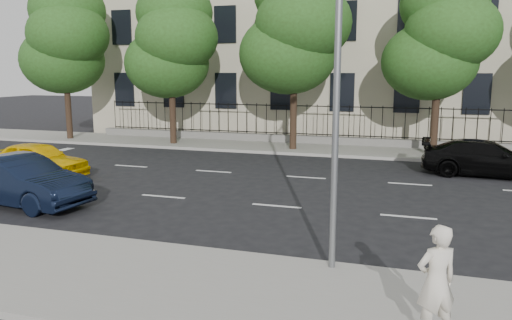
{
  "coord_description": "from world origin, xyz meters",
  "views": [
    {
      "loc": [
        3.96,
        -12.29,
        4.23
      ],
      "look_at": [
        -0.85,
        3.0,
        1.35
      ],
      "focal_mm": 35.0,
      "sensor_mm": 36.0,
      "label": 1
    }
  ],
  "objects_px": {
    "navy_sedan": "(19,181)",
    "black_sedan": "(486,158)",
    "woman_near": "(436,282)",
    "street_light": "(342,25)",
    "yellow_taxi": "(38,160)"
  },
  "relations": [
    {
      "from": "navy_sedan",
      "to": "black_sedan",
      "type": "relative_size",
      "value": 0.96
    },
    {
      "from": "navy_sedan",
      "to": "woman_near",
      "type": "height_order",
      "value": "woman_near"
    },
    {
      "from": "yellow_taxi",
      "to": "navy_sedan",
      "type": "distance_m",
      "value": 4.43
    },
    {
      "from": "navy_sedan",
      "to": "woman_near",
      "type": "xyz_separation_m",
      "value": [
        12.24,
        -4.78,
        0.26
      ]
    },
    {
      "from": "yellow_taxi",
      "to": "navy_sedan",
      "type": "xyz_separation_m",
      "value": [
        2.45,
        -3.69,
        0.08
      ]
    },
    {
      "from": "yellow_taxi",
      "to": "woman_near",
      "type": "distance_m",
      "value": 16.96
    },
    {
      "from": "street_light",
      "to": "yellow_taxi",
      "type": "bearing_deg",
      "value": 156.34
    },
    {
      "from": "navy_sedan",
      "to": "street_light",
      "type": "bearing_deg",
      "value": -93.12
    },
    {
      "from": "black_sedan",
      "to": "yellow_taxi",
      "type": "bearing_deg",
      "value": 110.88
    },
    {
      "from": "street_light",
      "to": "woman_near",
      "type": "bearing_deg",
      "value": -55.98
    },
    {
      "from": "yellow_taxi",
      "to": "navy_sedan",
      "type": "height_order",
      "value": "navy_sedan"
    },
    {
      "from": "street_light",
      "to": "black_sedan",
      "type": "height_order",
      "value": "street_light"
    },
    {
      "from": "street_light",
      "to": "black_sedan",
      "type": "distance_m",
      "value": 12.88
    },
    {
      "from": "navy_sedan",
      "to": "black_sedan",
      "type": "xyz_separation_m",
      "value": [
        14.71,
        9.37,
        -0.07
      ]
    },
    {
      "from": "woman_near",
      "to": "black_sedan",
      "type": "bearing_deg",
      "value": -129.83
    }
  ]
}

